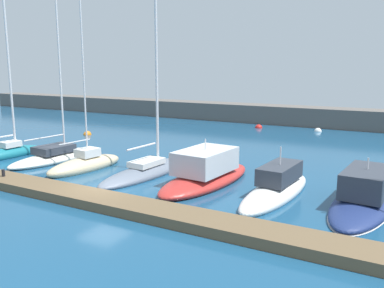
# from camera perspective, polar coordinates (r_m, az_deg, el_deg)

# --- Properties ---
(ground_plane) EXTENTS (120.00, 120.00, 0.00)m
(ground_plane) POSITION_cam_1_polar(r_m,az_deg,el_deg) (24.05, -12.40, -6.91)
(ground_plane) COLOR navy
(dock_pier) EXTENTS (42.73, 2.03, 0.51)m
(dock_pier) POSITION_cam_1_polar(r_m,az_deg,el_deg) (22.97, -14.85, -7.21)
(dock_pier) COLOR brown
(dock_pier) RESTS_ON ground_plane
(breakwater_seawall) EXTENTS (108.00, 3.85, 2.33)m
(breakwater_seawall) POSITION_cam_1_polar(r_m,az_deg,el_deg) (53.59, 12.55, 4.03)
(breakwater_seawall) COLOR #5B5651
(breakwater_seawall) RESTS_ON ground_plane
(sailboat_teal_second) EXTENTS (1.82, 6.04, 13.58)m
(sailboat_teal_second) POSITION_cam_1_polar(r_m,az_deg,el_deg) (36.25, -24.28, -0.88)
(sailboat_teal_second) COLOR #19707F
(sailboat_teal_second) RESTS_ON ground_plane
(sailboat_ivory_third) EXTENTS (3.25, 8.69, 14.02)m
(sailboat_ivory_third) POSITION_cam_1_polar(r_m,az_deg,el_deg) (33.57, -18.38, -1.52)
(sailboat_ivory_third) COLOR silver
(sailboat_ivory_third) RESTS_ON ground_plane
(sailboat_sand_fourth) EXTENTS (2.55, 6.52, 12.06)m
(sailboat_sand_fourth) POSITION_cam_1_polar(r_m,az_deg,el_deg) (29.99, -14.73, -2.76)
(sailboat_sand_fourth) COLOR beige
(sailboat_sand_fourth) RESTS_ON ground_plane
(sailboat_slate_fifth) EXTENTS (2.90, 9.53, 16.98)m
(sailboat_slate_fifth) POSITION_cam_1_polar(r_m,az_deg,el_deg) (27.98, -6.11, -3.51)
(sailboat_slate_fifth) COLOR slate
(sailboat_slate_fifth) RESTS_ON ground_plane
(motorboat_red_sixth) EXTENTS (3.75, 9.25, 3.19)m
(motorboat_red_sixth) POSITION_cam_1_polar(r_m,az_deg,el_deg) (25.55, 2.03, -4.06)
(motorboat_red_sixth) COLOR #B72D28
(motorboat_red_sixth) RESTS_ON ground_plane
(motorboat_white_seventh) EXTENTS (2.69, 8.60, 3.14)m
(motorboat_white_seventh) POSITION_cam_1_polar(r_m,az_deg,el_deg) (23.71, 11.81, -6.08)
(motorboat_white_seventh) COLOR white
(motorboat_white_seventh) RESTS_ON ground_plane
(motorboat_navy_eighth) EXTENTS (3.40, 9.23, 2.85)m
(motorboat_navy_eighth) POSITION_cam_1_polar(r_m,az_deg,el_deg) (23.30, 23.06, -6.80)
(motorboat_navy_eighth) COLOR navy
(motorboat_navy_eighth) RESTS_ON ground_plane
(mooring_buoy_red) EXTENTS (0.86, 0.86, 0.86)m
(mooring_buoy_red) POSITION_cam_1_polar(r_m,az_deg,el_deg) (49.44, 9.34, 2.23)
(mooring_buoy_red) COLOR red
(mooring_buoy_red) RESTS_ON ground_plane
(mooring_buoy_white) EXTENTS (0.83, 0.83, 0.83)m
(mooring_buoy_white) POSITION_cam_1_polar(r_m,az_deg,el_deg) (48.25, 17.26, 1.68)
(mooring_buoy_white) COLOR white
(mooring_buoy_white) RESTS_ON ground_plane
(mooring_buoy_orange) EXTENTS (0.86, 0.86, 0.86)m
(mooring_buoy_orange) POSITION_cam_1_polar(r_m,az_deg,el_deg) (45.25, -14.47, 1.25)
(mooring_buoy_orange) COLOR orange
(mooring_buoy_orange) RESTS_ON ground_plane
(dock_bollard) EXTENTS (0.20, 0.20, 0.44)m
(dock_bollard) POSITION_cam_1_polar(r_m,az_deg,el_deg) (27.86, -24.96, -3.70)
(dock_bollard) COLOR black
(dock_bollard) RESTS_ON dock_pier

